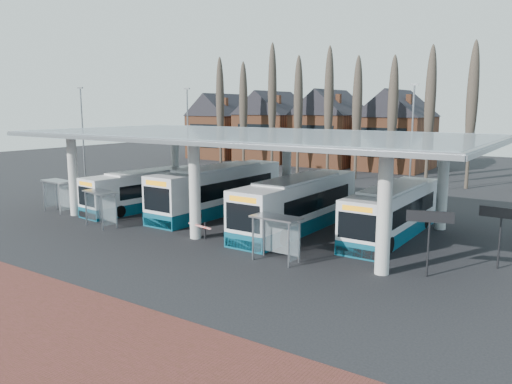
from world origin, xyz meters
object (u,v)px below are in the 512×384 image
Objects in this scene: bus_3 at (393,213)px; shelter_1 at (102,201)px; shelter_2 at (277,228)px; shelter_0 at (59,189)px; bus_1 at (219,191)px; bus_2 at (298,205)px; bus_0 at (149,190)px.

bus_3 reaches higher than shelter_1.
shelter_0 is at bearing 177.75° from shelter_2.
bus_1 is 7.84m from bus_2.
shelter_1 is at bearing -114.01° from bus_1.
shelter_0 is (-10.49, -6.81, 0.09)m from bus_1.
shelter_2 is (10.28, -8.05, 0.06)m from bus_1.
bus_1 is at bearing 170.85° from bus_2.
shelter_2 is (15.95, -6.13, 0.31)m from bus_0.
shelter_0 is at bearing -163.31° from bus_3.
shelter_1 is (6.73, -1.29, -0.02)m from shelter_0.
shelter_1 is at bearing -149.12° from bus_2.
shelter_2 is at bearing 10.84° from shelter_1.
bus_0 reaches higher than shelter_1.
bus_3 is 9.12m from shelter_2.
bus_0 is 0.86× the size of bus_1.
bus_3 is 19.35m from shelter_1.
bus_0 is 17.09m from shelter_2.
bus_2 is at bearing 111.74° from shelter_2.
bus_0 is at bearing 50.79° from shelter_0.
shelter_0 is (-24.09, -7.25, 0.28)m from bus_3.
bus_0 is 4.28× the size of shelter_2.
shelter_1 is (1.91, -6.18, 0.32)m from bus_0.
shelter_2 is at bearing -15.06° from bus_0.
shelter_1 is at bearing -153.87° from bus_3.
bus_1 is 1.04× the size of bus_2.
bus_2 is at bearing 8.74° from bus_0.
bus_2 is (13.40, 0.65, 0.19)m from bus_0.
shelter_2 is at bearing -69.26° from bus_2.
bus_0 reaches higher than shelter_0.
bus_3 is at bearing 69.76° from shelter_2.
shelter_0 is 20.80m from shelter_2.
shelter_0 is at bearing -146.14° from bus_1.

